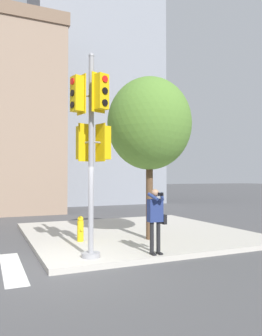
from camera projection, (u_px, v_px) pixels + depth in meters
ground_plane at (66, 268)px, 8.01m from camera, size 160.00×160.00×0.00m
sidewalk_corner at (136, 233)px, 12.63m from camera, size 8.00×8.00×0.15m
traffic_signal_pole at (91, 135)px, 8.59m from camera, size 1.16×1.15×5.37m
person_photographer at (156, 215)px, 8.88m from camera, size 0.58×0.54×1.76m
street_tree at (149, 124)px, 11.08m from camera, size 2.85×2.85×5.46m
fire_hydrant at (80, 229)px, 10.61m from camera, size 0.21×0.27×0.82m
building_right at (92, 85)px, 29.64m from camera, size 10.72×8.76×21.08m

